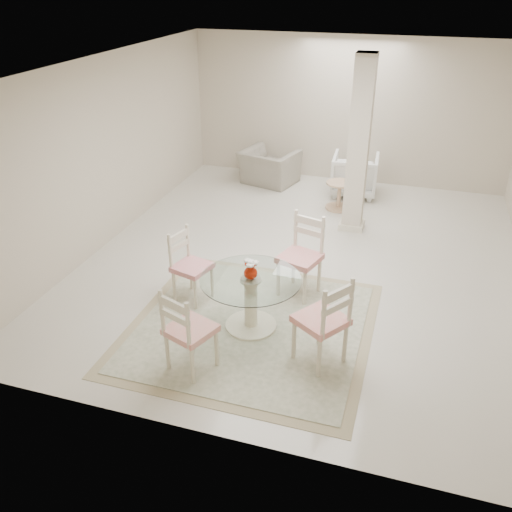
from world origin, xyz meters
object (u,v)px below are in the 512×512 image
(dining_chair_north, at_px, (303,250))
(dining_chair_south, at_px, (185,326))
(recliner_taupe, at_px, (269,167))
(side_table, at_px, (339,196))
(armchair_white, at_px, (355,175))
(column, at_px, (359,146))
(dining_chair_east, at_px, (327,316))
(dining_chair_west, at_px, (188,260))
(dining_table, at_px, (251,303))
(red_vase, at_px, (251,270))

(dining_chair_north, xyz_separation_m, dining_chair_south, (-0.77, -1.90, -0.04))
(recliner_taupe, relative_size, side_table, 2.05)
(side_table, bearing_deg, armchair_white, 78.97)
(column, distance_m, dining_chair_east, 3.60)
(column, relative_size, dining_chair_south, 2.46)
(column, bearing_deg, dining_chair_west, -121.32)
(dining_chair_south, height_order, side_table, dining_chair_south)
(dining_chair_west, bearing_deg, column, -15.95)
(dining_chair_north, xyz_separation_m, dining_chair_west, (-1.33, -0.57, -0.07))
(dining_chair_east, height_order, dining_chair_south, dining_chair_east)
(dining_table, bearing_deg, side_table, 84.31)
(dining_chair_west, bearing_deg, red_vase, -96.53)
(dining_chair_east, bearing_deg, armchair_white, -141.17)
(recliner_taupe, xyz_separation_m, armchair_white, (1.66, -0.09, 0.05))
(column, bearing_deg, dining_chair_south, -105.26)
(dining_table, bearing_deg, recliner_taupe, 103.57)
(red_vase, bearing_deg, dining_chair_west, 158.10)
(red_vase, bearing_deg, dining_chair_east, -23.23)
(red_vase, height_order, dining_chair_west, dining_chair_west)
(dining_chair_east, distance_m, recliner_taupe, 5.49)
(red_vase, height_order, armchair_white, red_vase)
(dining_chair_north, relative_size, armchair_white, 1.41)
(dining_table, height_order, side_table, dining_table)
(dining_chair_north, relative_size, dining_chair_west, 1.13)
(dining_chair_west, bearing_deg, dining_chair_south, -141.84)
(column, height_order, dining_chair_west, column)
(column, xyz_separation_m, recliner_taupe, (-1.85, 1.56, -1.03))
(dining_chair_east, bearing_deg, column, -142.30)
(dining_table, height_order, dining_chair_west, dining_chair_west)
(dining_table, height_order, dining_chair_north, dining_chair_north)
(column, xyz_separation_m, side_table, (-0.34, 0.71, -1.13))
(armchair_white, bearing_deg, recliner_taupe, -7.28)
(dining_chair_east, bearing_deg, dining_table, -79.11)
(dining_chair_east, distance_m, dining_chair_north, 1.47)
(recliner_taupe, bearing_deg, side_table, 165.88)
(dining_chair_west, relative_size, side_table, 2.13)
(red_vase, bearing_deg, column, 76.99)
(dining_chair_south, bearing_deg, column, -84.27)
(dining_chair_east, height_order, dining_chair_west, dining_chair_east)
(red_vase, xyz_separation_m, dining_chair_south, (-0.39, -0.94, -0.20))
(column, xyz_separation_m, dining_chair_west, (-1.66, -2.73, -0.80))
(column, distance_m, dining_chair_west, 3.30)
(column, bearing_deg, dining_chair_east, -86.41)
(red_vase, distance_m, recliner_taupe, 4.83)
(column, bearing_deg, dining_chair_north, -98.87)
(dining_chair_west, bearing_deg, dining_chair_north, -51.30)
(dining_chair_east, height_order, side_table, dining_chair_east)
(dining_chair_west, bearing_deg, dining_table, -96.53)
(dining_chair_east, xyz_separation_m, armchair_white, (-0.41, 4.99, -0.24))
(column, bearing_deg, side_table, 115.61)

